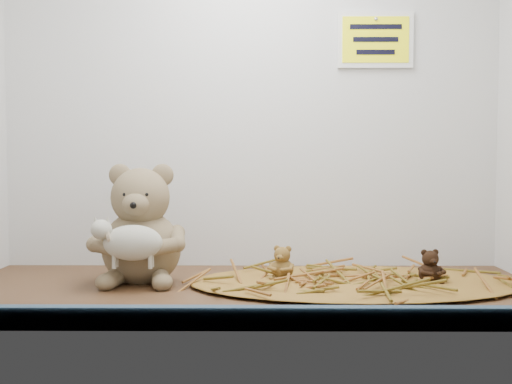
{
  "coord_description": "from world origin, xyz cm",
  "views": [
    {
      "loc": [
        2.41,
        -127.05,
        26.74
      ],
      "look_at": [
        1.42,
        2.71,
        19.67
      ],
      "focal_mm": 45.0,
      "sensor_mm": 36.0,
      "label": 1
    }
  ],
  "objects_px": {
    "toy_lamb": "(133,243)",
    "mini_teddy_tan": "(282,261)",
    "mini_teddy_brown": "(430,264)",
    "main_teddy": "(141,223)"
  },
  "relations": [
    {
      "from": "toy_lamb",
      "to": "mini_teddy_tan",
      "type": "bearing_deg",
      "value": 13.97
    },
    {
      "from": "mini_teddy_brown",
      "to": "toy_lamb",
      "type": "bearing_deg",
      "value": 174.17
    },
    {
      "from": "main_teddy",
      "to": "toy_lamb",
      "type": "height_order",
      "value": "main_teddy"
    },
    {
      "from": "toy_lamb",
      "to": "mini_teddy_tan",
      "type": "height_order",
      "value": "toy_lamb"
    },
    {
      "from": "main_teddy",
      "to": "toy_lamb",
      "type": "xyz_separation_m",
      "value": [
        0.0,
        -0.09,
        -0.03
      ]
    },
    {
      "from": "toy_lamb",
      "to": "mini_teddy_brown",
      "type": "height_order",
      "value": "toy_lamb"
    },
    {
      "from": "main_teddy",
      "to": "toy_lamb",
      "type": "bearing_deg",
      "value": -90.33
    },
    {
      "from": "toy_lamb",
      "to": "mini_teddy_tan",
      "type": "distance_m",
      "value": 0.31
    },
    {
      "from": "main_teddy",
      "to": "mini_teddy_brown",
      "type": "bearing_deg",
      "value": -5.67
    },
    {
      "from": "toy_lamb",
      "to": "mini_teddy_brown",
      "type": "relative_size",
      "value": 2.26
    }
  ]
}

